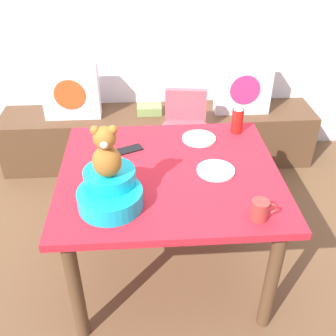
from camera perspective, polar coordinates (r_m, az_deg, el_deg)
ground_plane at (r=2.57m, az=0.15°, el=-14.14°), size 8.00×8.00×0.00m
window_bench at (r=3.41m, az=-1.31°, el=4.52°), size 2.60×0.44×0.46m
pillow_floral_left at (r=3.24m, az=-13.85°, el=10.73°), size 0.44×0.15×0.44m
pillow_floral_right at (r=3.29m, az=10.78°, el=11.48°), size 0.44×0.15×0.44m
book_stack at (r=3.29m, az=-2.72°, el=8.48°), size 0.20×0.14×0.07m
dining_table at (r=2.13m, az=0.18°, el=-2.69°), size 1.15×1.02×0.74m
highchair at (r=2.90m, az=2.46°, el=5.38°), size 0.35×0.48×0.79m
infant_seat_teal at (r=1.83m, az=-8.36°, el=-3.32°), size 0.30×0.33×0.16m
teddy_bear at (r=1.72m, az=-8.92°, el=2.15°), size 0.13×0.12×0.25m
ketchup_bottle at (r=2.43m, az=9.99°, el=6.98°), size 0.07×0.07×0.18m
coffee_mug at (r=1.79m, az=13.17°, el=-5.91°), size 0.12×0.08×0.09m
dinner_plate_near at (r=2.36m, az=4.48°, el=4.27°), size 0.20×0.20×0.01m
dinner_plate_far at (r=2.08m, az=6.91°, el=-0.34°), size 0.20×0.20×0.01m
cell_phone at (r=2.26m, az=-5.58°, el=2.69°), size 0.16×0.12×0.01m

